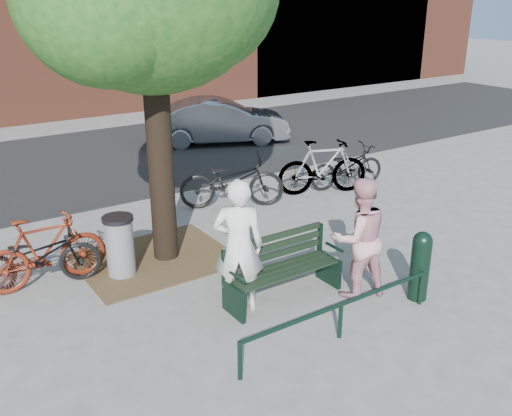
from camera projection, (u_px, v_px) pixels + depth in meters
ground at (283, 298)px, 8.20m from camera, size 90.00×90.00×0.00m
dirt_pit at (155, 259)px, 9.39m from camera, size 2.40×2.00×0.02m
road at (89, 162)px, 14.80m from camera, size 40.00×7.00×0.01m
park_bench at (281, 266)px, 8.10m from camera, size 1.74×0.54×0.97m
guard_railing at (341, 310)px, 7.13m from camera, size 3.06×0.06×0.51m
person_left at (238, 246)px, 7.64m from camera, size 0.82×0.76×1.88m
person_right at (359, 238)px, 8.02m from camera, size 1.00×0.87×1.77m
bollard at (420, 263)px, 8.02m from camera, size 0.28×0.28×1.03m
litter_bin at (120, 246)px, 8.72m from camera, size 0.47×0.47×0.97m
bicycle_a at (37, 257)px, 8.38m from camera, size 1.91×1.02×0.96m
bicycle_b at (44, 251)px, 8.41m from camera, size 1.83×0.54×1.10m
bicycle_c at (232, 181)px, 11.52m from camera, size 2.23×1.60×1.11m
bicycle_d at (323, 167)px, 12.29m from camera, size 2.05×1.25×1.19m
bicycle_e at (347, 166)px, 12.74m from camera, size 1.91×0.94×0.96m
parked_car at (220, 121)px, 16.44m from camera, size 4.14×2.80×1.29m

